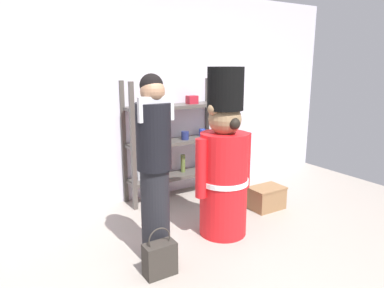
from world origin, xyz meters
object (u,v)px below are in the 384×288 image
at_px(merchandise_shelf, 173,141).
at_px(person_shopper, 154,166).
at_px(shopping_bag, 160,258).
at_px(display_crate, 267,198).
at_px(teddy_bear_guard, 224,164).

height_order(merchandise_shelf, person_shopper, person_shopper).
xyz_separation_m(merchandise_shelf, shopping_bag, (-0.96, -1.51, -0.60)).
relative_size(person_shopper, shopping_bag, 3.89).
relative_size(merchandise_shelf, person_shopper, 0.93).
distance_m(merchandise_shelf, display_crate, 1.36).
bearing_deg(display_crate, shopping_bag, -162.08).
bearing_deg(teddy_bear_guard, person_shopper, -172.84).
xyz_separation_m(merchandise_shelf, teddy_bear_guard, (-0.08, -1.18, -0.01)).
xyz_separation_m(merchandise_shelf, person_shopper, (-0.88, -1.28, 0.12)).
bearing_deg(display_crate, merchandise_shelf, 127.69).
bearing_deg(merchandise_shelf, shopping_bag, -122.50).
xyz_separation_m(teddy_bear_guard, shopping_bag, (-0.89, -0.33, -0.59)).
relative_size(shopping_bag, display_crate, 1.02).
bearing_deg(shopping_bag, person_shopper, 70.76).
distance_m(merchandise_shelf, person_shopper, 1.56).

